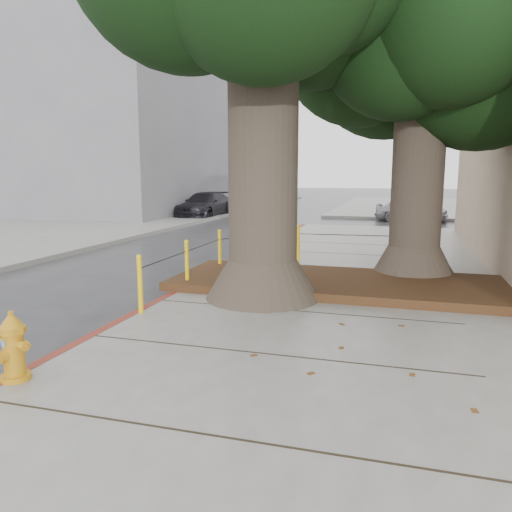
{
  "coord_description": "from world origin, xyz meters",
  "views": [
    {
      "loc": [
        2.04,
        -5.67,
        2.37
      ],
      "look_at": [
        -0.09,
        1.54,
        1.1
      ],
      "focal_mm": 35.0,
      "sensor_mm": 36.0,
      "label": 1
    }
  ],
  "objects": [
    {
      "name": "bollard_ring",
      "position": [
        -0.87,
        4.38,
        0.66
      ],
      "size": [
        3.79,
        5.39,
        0.95
      ],
      "color": "yellow",
      "rests_on": "sidewalk_main"
    },
    {
      "name": "building_far_white",
      "position": [
        -17.0,
        45.0,
        7.5
      ],
      "size": [
        12.0,
        18.0,
        15.0
      ],
      "primitive_type": "cube",
      "color": "silver",
      "rests_on": "ground"
    },
    {
      "name": "car_silver",
      "position": [
        2.43,
        19.57,
        0.58
      ],
      "size": [
        3.46,
        1.54,
        1.15
      ],
      "primitive_type": "imported",
      "rotation": [
        0.0,
        0.0,
        1.52
      ],
      "color": "#A5A4A9",
      "rests_on": "ground"
    },
    {
      "name": "sidewalk_far",
      "position": [
        6.0,
        30.0,
        0.07
      ],
      "size": [
        16.0,
        20.0,
        0.15
      ],
      "primitive_type": "cube",
      "color": "slate",
      "rests_on": "ground"
    },
    {
      "name": "tree_far",
      "position": [
        2.64,
        5.32,
        5.02
      ],
      "size": [
        4.5,
        3.8,
        7.17
      ],
      "color": "#4C3F33",
      "rests_on": "sidewalk_main"
    },
    {
      "name": "building_far_grey",
      "position": [
        -15.0,
        22.0,
        6.0
      ],
      "size": [
        12.0,
        16.0,
        12.0
      ],
      "primitive_type": "cube",
      "color": "slate",
      "rests_on": "ground"
    },
    {
      "name": "planter_bed",
      "position": [
        0.9,
        3.9,
        0.23
      ],
      "size": [
        6.4,
        2.6,
        0.16
      ],
      "primitive_type": "cube",
      "color": "black",
      "rests_on": "sidewalk_main"
    },
    {
      "name": "curb_red",
      "position": [
        -2.0,
        2.5,
        0.07
      ],
      "size": [
        0.14,
        26.0,
        0.16
      ],
      "primitive_type": "cube",
      "color": "maroon",
      "rests_on": "ground"
    },
    {
      "name": "car_dark",
      "position": [
        -7.97,
        18.82,
        0.66
      ],
      "size": [
        2.03,
        4.62,
        1.32
      ],
      "primitive_type": "imported",
      "rotation": [
        0.0,
        0.0,
        -0.04
      ],
      "color": "black",
      "rests_on": "ground"
    },
    {
      "name": "fire_hydrant",
      "position": [
        -1.9,
        -1.51,
        0.52
      ],
      "size": [
        0.41,
        0.4,
        0.77
      ],
      "rotation": [
        0.0,
        0.0,
        -0.27
      ],
      "color": "orange",
      "rests_on": "sidewalk_main"
    },
    {
      "name": "ground",
      "position": [
        0.0,
        0.0,
        0.0
      ],
      "size": [
        140.0,
        140.0,
        0.0
      ],
      "primitive_type": "plane",
      "color": "#28282B",
      "rests_on": "ground"
    }
  ]
}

